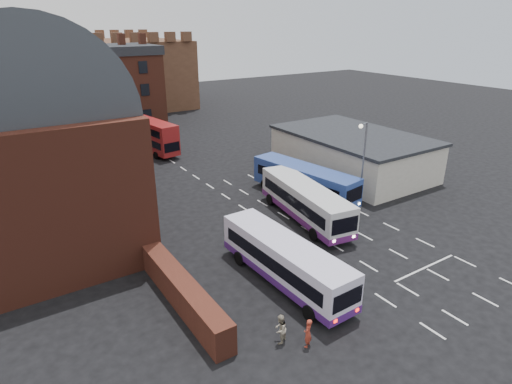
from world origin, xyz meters
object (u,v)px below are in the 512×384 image
bus_white_inbound (305,200)px  bus_red_double (150,135)px  bus_white_outbound (285,259)px  pedestrian_red (308,333)px  street_lamp (363,158)px  bus_blue (304,179)px  pedestrian_beige (280,329)px

bus_white_inbound → bus_red_double: bearing=-73.6°
bus_white_outbound → bus_red_double: 32.56m
pedestrian_red → bus_white_outbound: bearing=-145.8°
street_lamp → pedestrian_red: bearing=-143.6°
bus_white_inbound → street_lamp: 6.13m
bus_red_double → pedestrian_red: size_ratio=6.40×
bus_blue → pedestrian_red: 19.79m
bus_white_outbound → pedestrian_beige: bus_white_outbound is taller
bus_white_outbound → bus_white_inbound: size_ratio=0.95×
bus_red_double → pedestrian_red: bus_red_double is taller
street_lamp → pedestrian_red: street_lamp is taller
street_lamp → pedestrian_beige: 18.89m
bus_white_outbound → bus_red_double: bus_red_double is taller
pedestrian_beige → bus_blue: bearing=-164.2°
bus_white_inbound → pedestrian_red: bus_white_inbound is taller
bus_blue → bus_red_double: (-6.53, 22.17, 0.38)m
bus_blue → pedestrian_beige: (-13.31, -14.47, -0.95)m
bus_white_inbound → bus_blue: 4.79m
bus_white_outbound → pedestrian_red: bus_white_outbound is taller
bus_white_inbound → bus_blue: bus_blue is taller
street_lamp → pedestrian_beige: size_ratio=4.75×
bus_blue → bus_red_double: size_ratio=1.09×
pedestrian_red → pedestrian_beige: pedestrian_beige is taller
pedestrian_beige → bus_white_inbound: bearing=-165.6°
bus_white_inbound → street_lamp: (5.33, -0.88, 2.90)m
bus_red_double → bus_blue: bearing=98.0°
bus_blue → bus_white_inbound: bearing=42.0°
bus_red_double → pedestrian_beige: 37.28m
street_lamp → pedestrian_red: 18.63m
bus_white_inbound → bus_red_double: bus_red_double is taller
bus_white_outbound → bus_white_inbound: (6.89, 6.46, 0.07)m
bus_white_outbound → pedestrian_beige: size_ratio=6.52×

